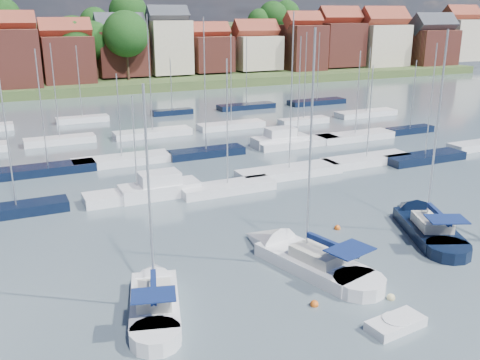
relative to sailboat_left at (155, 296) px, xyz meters
name	(u,v)px	position (x,y,z in m)	size (l,w,h in m)	color
ground	(155,143)	(10.81, 37.40, -0.36)	(260.00, 260.00, 0.00)	#485662
sailboat_left	(155,296)	(0.00, 0.00, 0.00)	(5.11, 10.11, 13.37)	silver
sailboat_centre	(295,255)	(9.90, 1.28, -0.01)	(6.07, 12.31, 16.15)	silver
sailboat_navy	(422,223)	(21.46, 2.13, -0.01)	(7.24, 11.70, 15.84)	black
tender	(396,324)	(10.57, -7.79, -0.10)	(3.28, 1.79, 0.68)	silver
buoy_c	(314,306)	(7.96, -4.13, -0.36)	(0.47, 0.47, 0.47)	#D85914
buoy_d	(391,299)	(12.31, -5.35, -0.36)	(0.47, 0.47, 0.47)	beige
buoy_e	(337,229)	(15.48, 4.52, -0.36)	(0.47, 0.47, 0.47)	#D85914
marina_field	(182,146)	(12.72, 32.55, 0.07)	(79.62, 41.41, 15.93)	silver
far_shore_town	(67,54)	(13.04, 130.07, 4.24)	(212.46, 90.00, 22.27)	#4C5A2D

